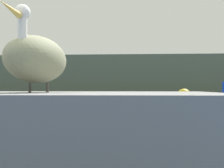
% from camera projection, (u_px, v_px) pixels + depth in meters
% --- Properties ---
extents(ground_plane, '(260.00, 260.00, 0.00)m').
position_uv_depth(ground_plane, '(6.00, 166.00, 3.38)').
color(ground_plane, navy).
extents(hillside_backdrop, '(140.00, 12.15, 7.67)m').
position_uv_depth(hillside_backdrop, '(128.00, 74.00, 70.81)').
color(hillside_backdrop, '#5B664C').
rests_on(hillside_backdrop, ground).
extents(pier_dock, '(3.87, 2.45, 0.78)m').
position_uv_depth(pier_dock, '(37.00, 129.00, 3.40)').
color(pier_dock, gray).
rests_on(pier_dock, ground).
extents(pelican, '(0.62, 1.45, 0.84)m').
position_uv_depth(pelican, '(36.00, 59.00, 3.40)').
color(pelican, gray).
rests_on(pelican, pier_dock).
extents(mooring_buoy, '(0.79, 0.79, 0.79)m').
position_uv_depth(mooring_buoy, '(184.00, 96.00, 17.65)').
color(mooring_buoy, yellow).
rests_on(mooring_buoy, ground).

